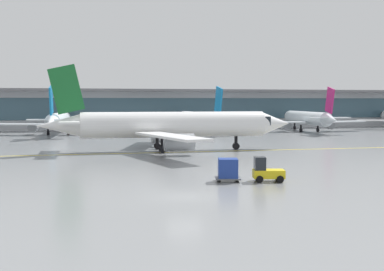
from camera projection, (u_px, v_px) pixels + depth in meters
ground_plane at (185, 196)px, 34.66m from camera, size 400.00×400.00×0.00m
taxiway_centreline_stripe at (177, 152)px, 64.52m from camera, size 110.00×1.38×0.01m
terminal_concourse at (111, 109)px, 118.16m from camera, size 207.01×11.00×9.60m
gate_airplane_2 at (59, 120)px, 98.53m from camera, size 27.01×29.11×9.64m
gate_airplane_3 at (199, 119)px, 104.50m from camera, size 26.95×29.12×9.64m
gate_airplane_4 at (307, 118)px, 108.61m from camera, size 27.01×29.12×9.64m
taxiing_regional_jet at (171, 125)px, 66.13m from camera, size 34.75×32.42×11.54m
baggage_tug at (266, 171)px, 40.95m from camera, size 2.84×2.08×2.10m
cargo_dolly_lead at (228, 169)px, 40.92m from camera, size 2.40×2.02×1.94m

